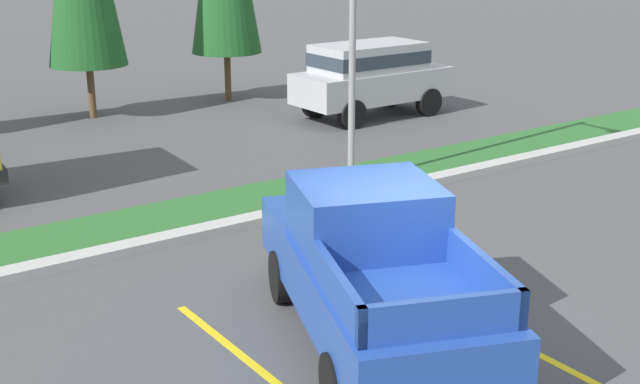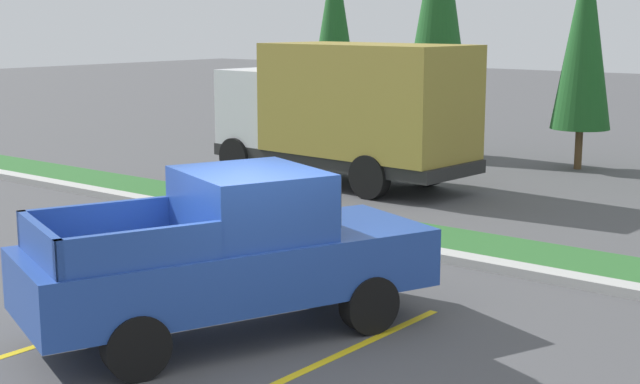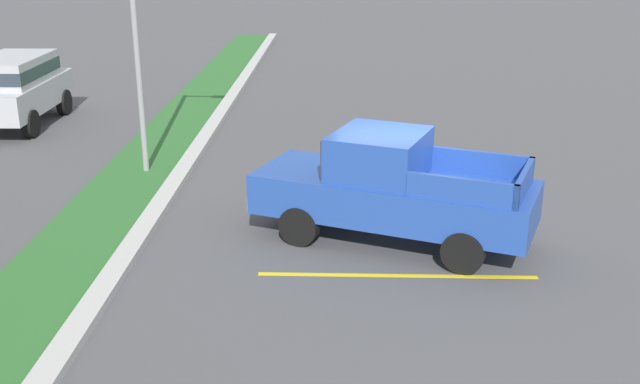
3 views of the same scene
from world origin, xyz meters
TOP-DOWN VIEW (x-y plane):
  - ground_plane at (0.00, 0.00)m, footprint 120.00×120.00m
  - parking_line_near at (-2.05, 0.15)m, footprint 0.12×4.80m
  - parking_line_far at (1.05, 0.15)m, footprint 0.12×4.80m
  - curb_strip at (0.00, 5.00)m, footprint 56.00×0.40m
  - grass_median at (0.00, 6.10)m, footprint 56.00×1.80m
  - pickup_truck_main at (-0.49, 0.20)m, footprint 3.65×5.55m
  - cargo_truck_distant at (-5.95, 9.76)m, footprint 6.94×2.86m
  - cypress_tree_leftmost at (-10.64, 15.33)m, footprint 1.65×1.65m
  - cypress_tree_left_inner at (-6.69, 15.11)m, footprint 1.95×1.95m
  - cypress_tree_center at (-2.44, 15.47)m, footprint 1.57×1.57m

SIDE VIEW (x-z plane):
  - ground_plane at x=0.00m, z-range 0.00..0.00m
  - parking_line_near at x=-2.05m, z-range 0.00..0.01m
  - parking_line_far at x=1.05m, z-range 0.00..0.01m
  - grass_median at x=0.00m, z-range 0.00..0.06m
  - curb_strip at x=0.00m, z-range 0.00..0.15m
  - pickup_truck_main at x=-0.49m, z-range -0.01..2.09m
  - cargo_truck_distant at x=-5.95m, z-range 0.15..3.55m
  - cypress_tree_center at x=-2.44m, z-range 0.53..6.58m
  - cypress_tree_leftmost at x=-10.64m, z-range 0.56..6.92m
  - cypress_tree_left_inner at x=-6.69m, z-range 0.67..8.15m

